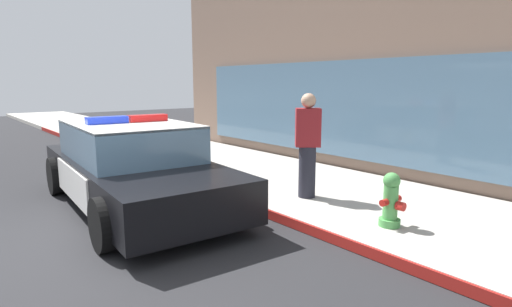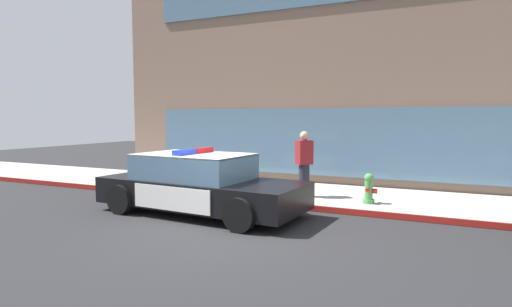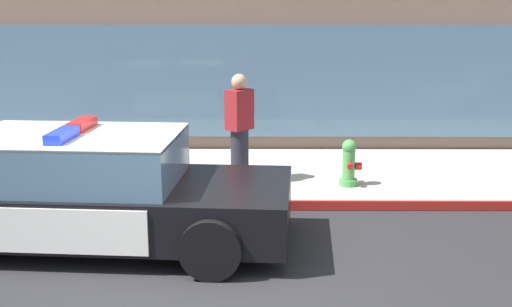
{
  "view_description": "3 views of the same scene",
  "coord_description": "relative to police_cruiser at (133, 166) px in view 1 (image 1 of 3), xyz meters",
  "views": [
    {
      "loc": [
        5.0,
        -1.41,
        2.03
      ],
      "look_at": [
        0.02,
        2.6,
        0.92
      ],
      "focal_mm": 28.91,
      "sensor_mm": 36.0,
      "label": 1
    },
    {
      "loc": [
        3.78,
        -6.91,
        2.21
      ],
      "look_at": [
        -0.22,
        1.69,
        1.39
      ],
      "focal_mm": 29.35,
      "sensor_mm": 36.0,
      "label": 2
    },
    {
      "loc": [
        0.68,
        -6.28,
        2.93
      ],
      "look_at": [
        0.62,
        2.1,
        0.93
      ],
      "focal_mm": 44.78,
      "sensor_mm": 36.0,
      "label": 3
    }
  ],
  "objects": [
    {
      "name": "curb_red_paint",
      "position": [
        1.44,
        1.29,
        -0.6
      ],
      "size": [
        28.8,
        0.04,
        0.14
      ],
      "primitive_type": "cube",
      "color": "maroon",
      "rests_on": "ground"
    },
    {
      "name": "ground",
      "position": [
        1.44,
        -1.18,
        -0.68
      ],
      "size": [
        48.0,
        48.0,
        0.0
      ],
      "primitive_type": "plane",
      "color": "#262628"
    },
    {
      "name": "fire_hydrant",
      "position": [
        3.48,
        2.07,
        -0.18
      ],
      "size": [
        0.34,
        0.39,
        0.73
      ],
      "color": "#4C994C",
      "rests_on": "sidewalk"
    },
    {
      "name": "sidewalk",
      "position": [
        1.44,
        2.93,
        -0.6
      ],
      "size": [
        48.0,
        3.25,
        0.15
      ],
      "primitive_type": "cube",
      "color": "#B2ADA3",
      "rests_on": "ground"
    },
    {
      "name": "pedestrian_on_sidewalk",
      "position": [
        1.79,
        2.24,
        0.33
      ],
      "size": [
        0.46,
        0.47,
        1.71
      ],
      "rotation": [
        0.0,
        0.0,
        2.44
      ],
      "color": "#23232D",
      "rests_on": "sidewalk"
    },
    {
      "name": "police_cruiser",
      "position": [
        0.0,
        0.0,
        0.0
      ],
      "size": [
        4.94,
        2.34,
        1.49
      ],
      "rotation": [
        0.0,
        0.0,
        -0.07
      ],
      "color": "black",
      "rests_on": "ground"
    }
  ]
}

